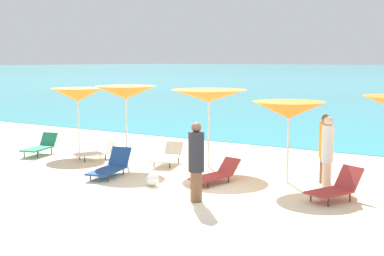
% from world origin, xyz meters
% --- Properties ---
extents(ground_plane, '(50.00, 100.00, 0.30)m').
position_xyz_m(ground_plane, '(0.00, 10.00, -0.15)').
color(ground_plane, beige).
extents(umbrella_0, '(2.01, 2.01, 2.22)m').
position_xyz_m(umbrella_0, '(-6.56, 3.12, 1.99)').
color(umbrella_0, silver).
rests_on(umbrella_0, ground_plane).
extents(umbrella_1, '(2.02, 2.02, 2.40)m').
position_xyz_m(umbrella_1, '(-3.83, 2.39, 2.19)').
color(umbrella_1, silver).
rests_on(umbrella_1, ground_plane).
extents(umbrella_2, '(2.47, 2.47, 2.31)m').
position_xyz_m(umbrella_2, '(-1.41, 3.29, 2.13)').
color(umbrella_2, silver).
rests_on(umbrella_2, ground_plane).
extents(umbrella_3, '(2.06, 2.06, 2.12)m').
position_xyz_m(umbrella_3, '(1.37, 2.58, 1.90)').
color(umbrella_3, silver).
rests_on(umbrella_3, ground_plane).
extents(lounge_chair_0, '(1.04, 1.40, 0.57)m').
position_xyz_m(lounge_chair_0, '(-5.06, 2.36, 0.25)').
color(lounge_chair_0, white).
rests_on(lounge_chair_0, ground_plane).
extents(lounge_chair_1, '(0.95, 1.71, 0.70)m').
position_xyz_m(lounge_chair_1, '(-3.09, 0.75, 0.26)').
color(lounge_chair_1, '#1E478C').
rests_on(lounge_chair_1, ground_plane).
extents(lounge_chair_2, '(0.83, 1.59, 0.58)m').
position_xyz_m(lounge_chair_2, '(-0.18, 1.54, 0.24)').
color(lounge_chair_2, '#A53333').
rests_on(lounge_chair_2, ground_plane).
extents(lounge_chair_4, '(0.96, 1.62, 0.61)m').
position_xyz_m(lounge_chair_4, '(-2.63, 2.92, 0.26)').
color(lounge_chair_4, white).
rests_on(lounge_chair_4, ground_plane).
extents(lounge_chair_5, '(1.10, 1.46, 0.74)m').
position_xyz_m(lounge_chair_5, '(2.98, 1.46, 0.31)').
color(lounge_chair_5, '#A53333').
rests_on(lounge_chair_5, ground_plane).
extents(lounge_chair_7, '(0.91, 1.53, 0.69)m').
position_xyz_m(lounge_chair_7, '(-7.24, 1.99, 0.30)').
color(lounge_chair_7, '#268C66').
rests_on(lounge_chair_7, ground_plane).
extents(beachgoer_1, '(0.31, 0.31, 1.80)m').
position_xyz_m(beachgoer_1, '(2.22, 2.99, 0.96)').
color(beachgoer_1, brown).
rests_on(beachgoer_1, ground_plane).
extents(beachgoer_2, '(0.30, 0.30, 1.83)m').
position_xyz_m(beachgoer_2, '(2.49, 2.31, 0.98)').
color(beachgoer_2, beige).
rests_on(beachgoer_2, ground_plane).
extents(beachgoer_3, '(0.36, 0.36, 1.81)m').
position_xyz_m(beachgoer_3, '(0.31, -0.27, 0.95)').
color(beachgoer_3, brown).
rests_on(beachgoer_3, ground_plane).
extents(beach_ball, '(0.33, 0.33, 0.33)m').
position_xyz_m(beach_ball, '(-1.39, 0.40, 0.16)').
color(beach_ball, white).
rests_on(beach_ball, ground_plane).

